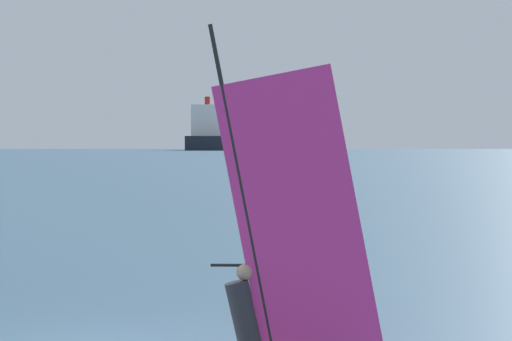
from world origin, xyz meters
name	(u,v)px	position (x,y,z in m)	size (l,w,h in m)	color
windsurfer	(262,279)	(2.22, 0.37, 1.15)	(3.32, 1.34, 4.55)	white
cargo_ship	(211,140)	(-244.23, 609.67, 8.18)	(89.48, 182.04, 40.12)	black
channel_buoy	(278,180)	(-7.63, 32.86, 1.03)	(0.96, 0.96, 2.29)	red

